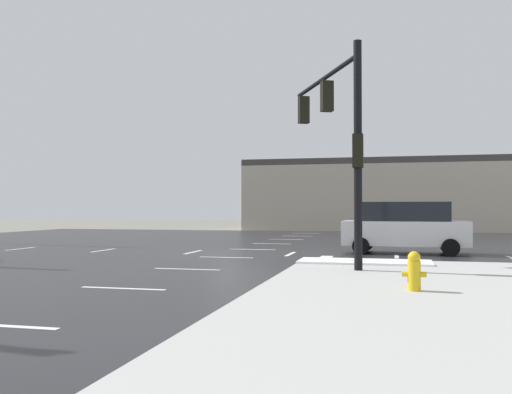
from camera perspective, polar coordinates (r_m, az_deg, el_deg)
The scene contains 8 objects.
ground_plane at distance 22.07m, azimuth -1.59°, elevation -5.85°, with size 120.00×120.00×0.00m, color slate.
road_asphalt at distance 22.07m, azimuth -1.59°, elevation -5.82°, with size 44.00×44.00×0.02m, color #232326.
snow_strip_curbside at distance 17.33m, azimuth 11.12°, elevation -6.54°, with size 4.00×1.60×0.06m, color white.
lane_markings at distance 20.45m, azimuth 0.68°, elevation -6.15°, with size 36.15×36.15×0.01m.
traffic_signal_mast at distance 16.67m, azimuth 8.43°, elevation 7.37°, with size 2.57×5.11×6.19m.
fire_hydrant at distance 11.65m, azimuth 15.96°, elevation -7.33°, with size 0.48×0.26×0.79m.
strip_building_background at distance 47.65m, azimuth 12.04°, elevation 0.16°, with size 20.99×8.00×5.79m.
suv_white at distance 22.58m, azimuth 15.10°, elevation -2.93°, with size 4.91×2.35×2.03m.
Camera 1 is at (5.72, -21.24, 1.79)m, focal length 38.87 mm.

